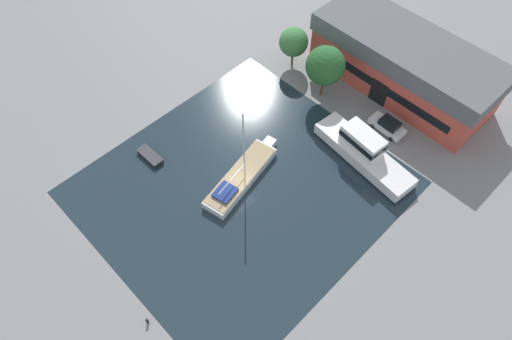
{
  "coord_description": "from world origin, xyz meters",
  "views": [
    {
      "loc": [
        20.58,
        -18.04,
        41.67
      ],
      "look_at": [
        0.0,
        2.31,
        1.0
      ],
      "focal_mm": 32.0,
      "sensor_mm": 36.0,
      "label": 1
    }
  ],
  "objects_px": {
    "warehouse_building": "(404,64)",
    "quay_tree_by_water": "(294,42)",
    "motor_cruiser": "(363,151)",
    "small_dinghy": "(150,156)",
    "parked_car": "(388,126)",
    "sailboat_moored": "(241,176)",
    "quay_tree_near_building": "(325,66)"
  },
  "relations": [
    {
      "from": "parked_car",
      "to": "sailboat_moored",
      "type": "distance_m",
      "value": 18.58
    },
    {
      "from": "motor_cruiser",
      "to": "small_dinghy",
      "type": "distance_m",
      "value": 24.08
    },
    {
      "from": "quay_tree_near_building",
      "to": "parked_car",
      "type": "distance_m",
      "value": 10.24
    },
    {
      "from": "warehouse_building",
      "to": "quay_tree_near_building",
      "type": "xyz_separation_m",
      "value": [
        -5.79,
        -8.37,
        1.24
      ]
    },
    {
      "from": "warehouse_building",
      "to": "small_dinghy",
      "type": "bearing_deg",
      "value": -112.35
    },
    {
      "from": "warehouse_building",
      "to": "quay_tree_by_water",
      "type": "height_order",
      "value": "warehouse_building"
    },
    {
      "from": "quay_tree_by_water",
      "to": "quay_tree_near_building",
      "type": "bearing_deg",
      "value": -14.03
    },
    {
      "from": "warehouse_building",
      "to": "parked_car",
      "type": "xyz_separation_m",
      "value": [
        3.61,
        -7.35,
        -2.7
      ]
    },
    {
      "from": "parked_car",
      "to": "sailboat_moored",
      "type": "relative_size",
      "value": 0.38
    },
    {
      "from": "parked_car",
      "to": "motor_cruiser",
      "type": "bearing_deg",
      "value": -173.43
    },
    {
      "from": "quay_tree_near_building",
      "to": "quay_tree_by_water",
      "type": "distance_m",
      "value": 6.81
    },
    {
      "from": "warehouse_building",
      "to": "parked_car",
      "type": "distance_m",
      "value": 8.62
    },
    {
      "from": "warehouse_building",
      "to": "quay_tree_by_water",
      "type": "relative_size",
      "value": 4.26
    },
    {
      "from": "quay_tree_by_water",
      "to": "motor_cruiser",
      "type": "distance_m",
      "value": 17.62
    },
    {
      "from": "parked_car",
      "to": "sailboat_moored",
      "type": "height_order",
      "value": "sailboat_moored"
    },
    {
      "from": "quay_tree_near_building",
      "to": "motor_cruiser",
      "type": "xyz_separation_m",
      "value": [
        9.86,
        -4.51,
        -3.37
      ]
    },
    {
      "from": "quay_tree_by_water",
      "to": "parked_car",
      "type": "distance_m",
      "value": 16.16
    },
    {
      "from": "quay_tree_near_building",
      "to": "sailboat_moored",
      "type": "relative_size",
      "value": 0.61
    },
    {
      "from": "quay_tree_by_water",
      "to": "small_dinghy",
      "type": "distance_m",
      "value": 23.38
    },
    {
      "from": "quay_tree_near_building",
      "to": "sailboat_moored",
      "type": "bearing_deg",
      "value": -81.76
    },
    {
      "from": "motor_cruiser",
      "to": "quay_tree_by_water",
      "type": "bearing_deg",
      "value": 75.63
    },
    {
      "from": "quay_tree_near_building",
      "to": "quay_tree_by_water",
      "type": "bearing_deg",
      "value": 165.97
    },
    {
      "from": "warehouse_building",
      "to": "quay_tree_by_water",
      "type": "bearing_deg",
      "value": -150.18
    },
    {
      "from": "warehouse_building",
      "to": "motor_cruiser",
      "type": "distance_m",
      "value": 13.68
    },
    {
      "from": "warehouse_building",
      "to": "motor_cruiser",
      "type": "relative_size",
      "value": 1.8
    },
    {
      "from": "parked_car",
      "to": "small_dinghy",
      "type": "distance_m",
      "value": 27.97
    },
    {
      "from": "parked_car",
      "to": "motor_cruiser",
      "type": "relative_size",
      "value": 0.34
    },
    {
      "from": "warehouse_building",
      "to": "quay_tree_by_water",
      "type": "xyz_separation_m",
      "value": [
        -12.3,
        -6.75,
        0.08
      ]
    },
    {
      "from": "parked_car",
      "to": "small_dinghy",
      "type": "relative_size",
      "value": 1.31
    },
    {
      "from": "quay_tree_by_water",
      "to": "small_dinghy",
      "type": "height_order",
      "value": "quay_tree_by_water"
    },
    {
      "from": "quay_tree_by_water",
      "to": "parked_car",
      "type": "bearing_deg",
      "value": -2.16
    },
    {
      "from": "quay_tree_near_building",
      "to": "small_dinghy",
      "type": "distance_m",
      "value": 23.11
    }
  ]
}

